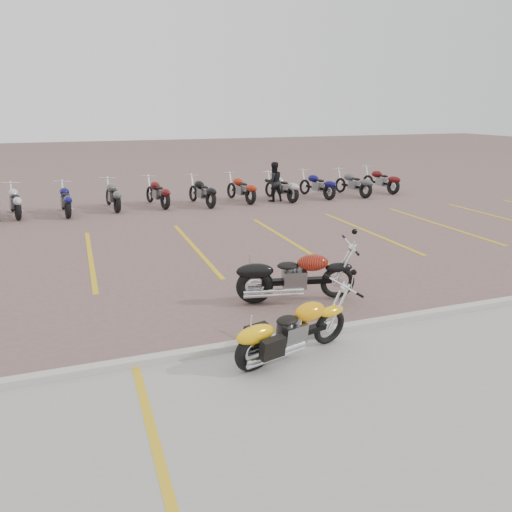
# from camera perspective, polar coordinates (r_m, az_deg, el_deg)

# --- Properties ---
(ground) EXTENTS (100.00, 100.00, 0.00)m
(ground) POSITION_cam_1_polar(r_m,az_deg,el_deg) (9.95, -1.75, -4.97)
(ground) COLOR brown
(ground) RESTS_ON ground
(concrete_apron) EXTENTS (60.00, 5.00, 0.01)m
(concrete_apron) POSITION_cam_1_polar(r_m,az_deg,el_deg) (6.33, 11.81, -19.15)
(concrete_apron) COLOR #9E9B93
(concrete_apron) RESTS_ON ground
(curb) EXTENTS (60.00, 0.18, 0.12)m
(curb) POSITION_cam_1_polar(r_m,az_deg,el_deg) (8.21, 2.66, -9.44)
(curb) COLOR #ADAAA3
(curb) RESTS_ON ground
(parking_stripes) EXTENTS (38.00, 5.50, 0.01)m
(parking_stripes) POSITION_cam_1_polar(r_m,az_deg,el_deg) (13.61, -7.01, 0.95)
(parking_stripes) COLOR gold
(parking_stripes) RESTS_ON ground
(apron_stripe) EXTENTS (0.12, 5.00, 0.00)m
(apron_stripe) POSITION_cam_1_polar(r_m,az_deg,el_deg) (5.67, -10.43, -23.85)
(apron_stripe) COLOR gold
(apron_stripe) RESTS_ON concrete_apron
(yellow_cruiser) EXTENTS (2.04, 0.67, 0.86)m
(yellow_cruiser) POSITION_cam_1_polar(r_m,az_deg,el_deg) (7.60, 3.83, -8.65)
(yellow_cruiser) COLOR black
(yellow_cruiser) RESTS_ON ground
(flame_cruiser) EXTENTS (2.33, 0.64, 0.97)m
(flame_cruiser) POSITION_cam_1_polar(r_m,az_deg,el_deg) (9.72, 4.25, -2.51)
(flame_cruiser) COLOR black
(flame_cruiser) RESTS_ON ground
(person_b) EXTENTS (0.79, 0.63, 1.57)m
(person_b) POSITION_cam_1_polar(r_m,az_deg,el_deg) (20.16, 2.02, 8.48)
(person_b) COLOR black
(person_b) RESTS_ON ground
(bg_bike_row) EXTENTS (19.13, 2.08, 1.10)m
(bg_bike_row) POSITION_cam_1_polar(r_m,az_deg,el_deg) (19.39, -8.77, 7.26)
(bg_bike_row) COLOR black
(bg_bike_row) RESTS_ON ground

